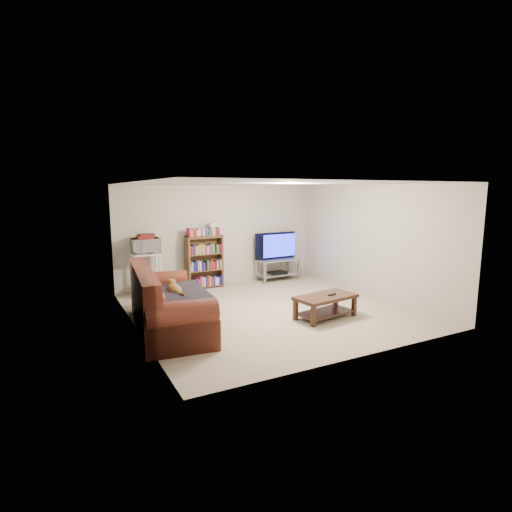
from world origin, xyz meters
TOP-DOWN VIEW (x-y plane):
  - floor at (0.00, 0.00)m, footprint 5.00×5.00m
  - ceiling at (0.00, 0.00)m, footprint 5.00×5.00m
  - wall_back at (0.00, 2.50)m, footprint 5.00×0.00m
  - wall_front at (0.00, -2.50)m, footprint 5.00×0.00m
  - wall_left at (-2.50, 0.00)m, footprint 0.00×5.00m
  - wall_right at (2.50, 0.00)m, footprint 0.00×5.00m
  - sofa at (-2.10, -0.16)m, footprint 1.31×2.53m
  - blanket at (-1.92, -0.35)m, footprint 0.98×1.25m
  - cat at (-1.90, -0.13)m, footprint 0.34×0.69m
  - coffee_table at (0.64, -0.89)m, footprint 1.21×0.73m
  - remote at (0.75, -0.92)m, footprint 0.19×0.10m
  - tv_stand at (1.45, 2.18)m, footprint 1.12×0.55m
  - television at (1.45, 2.18)m, footprint 1.18×0.22m
  - dvd_player at (1.45, 2.18)m, footprint 0.45×0.33m
  - bookshelf at (-0.50, 2.25)m, footprint 0.88×0.31m
  - shelf_clutter at (-0.40, 2.27)m, footprint 0.64×0.22m
  - microwave_stand at (-1.86, 2.15)m, footprint 0.59×0.43m
  - microwave at (-1.86, 2.15)m, footprint 0.58×0.39m
  - game_boxes at (-1.86, 2.15)m, footprint 0.34×0.30m

SIDE VIEW (x-z plane):
  - floor at x=0.00m, z-range 0.00..0.00m
  - dvd_player at x=1.45m, z-range 0.16..0.22m
  - coffee_table at x=0.64m, z-range 0.08..0.50m
  - sofa at x=-2.10m, z-range -0.16..0.87m
  - tv_stand at x=1.45m, z-range 0.09..0.64m
  - remote at x=0.75m, z-range 0.42..0.44m
  - blanket at x=-1.92m, z-range 0.49..0.69m
  - microwave_stand at x=-1.86m, z-range 0.13..1.07m
  - bookshelf at x=-0.50m, z-range 0.02..1.27m
  - cat at x=-1.90m, z-range 0.55..0.75m
  - television at x=1.45m, z-range 0.55..1.22m
  - microwave at x=-1.86m, z-range 0.94..1.26m
  - wall_back at x=0.00m, z-range -1.30..3.70m
  - wall_front at x=0.00m, z-range -1.30..3.70m
  - wall_left at x=-2.50m, z-range -1.30..3.70m
  - wall_right at x=2.50m, z-range -1.30..3.70m
  - game_boxes at x=-1.86m, z-range 1.26..1.31m
  - shelf_clutter at x=-0.40m, z-range 1.22..1.50m
  - ceiling at x=0.00m, z-range 2.40..2.40m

